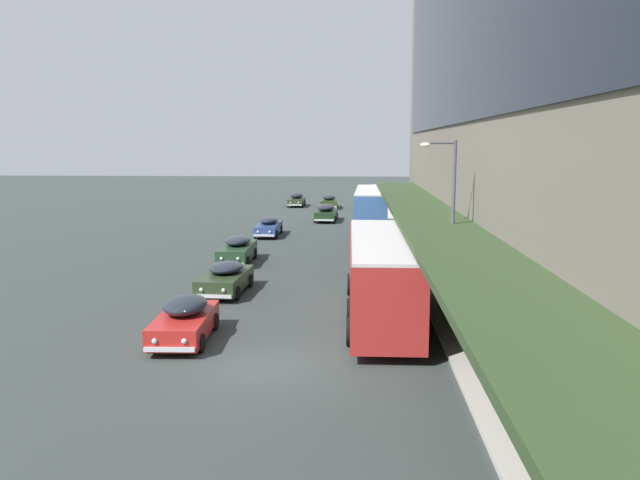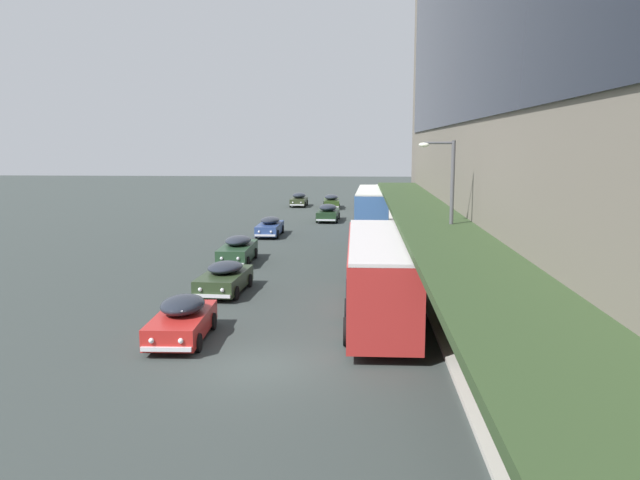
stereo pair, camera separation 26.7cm
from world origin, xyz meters
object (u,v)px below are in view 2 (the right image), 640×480
object	(u,v)px
sedan_oncoming_front	(331,201)
sedan_trailing_near	(225,277)
sedan_lead_mid	(328,213)
pedestrian_at_kerb	(452,277)
sedan_lead_near	(238,250)
transit_bus_kerbside_rear	(379,272)
street_lamp	(447,212)
fire_hydrant	(424,265)
sedan_oncoming_rear	(270,226)
sedan_second_mid	(299,200)
sedan_far_back	(182,319)
transit_bus_kerbside_front	(372,207)

from	to	relation	value
sedan_oncoming_front	sedan_trailing_near	xyz separation A→B (m)	(-3.24, -40.11, -0.03)
sedan_lead_mid	sedan_trailing_near	distance (m)	28.48
pedestrian_at_kerb	sedan_lead_near	bearing A→B (deg)	141.59
transit_bus_kerbside_rear	street_lamp	xyz separation A→B (m)	(2.83, 1.42, 2.30)
street_lamp	fire_hydrant	distance (m)	8.43
sedan_oncoming_rear	sedan_oncoming_front	distance (m)	21.72
sedan_oncoming_rear	sedan_lead_near	size ratio (longest dim) A/B	0.98
sedan_second_mid	pedestrian_at_kerb	bearing A→B (deg)	-75.79
sedan_oncoming_front	fire_hydrant	xyz separation A→B (m)	(6.63, -35.09, -0.26)
fire_hydrant	sedan_far_back	bearing A→B (deg)	-128.79
sedan_lead_mid	sedan_lead_near	world-z (taller)	sedan_lead_mid
sedan_second_mid	sedan_lead_mid	xyz separation A→B (m)	(4.01, -13.67, 0.02)
sedan_lead_near	pedestrian_at_kerb	distance (m)	14.40
sedan_trailing_near	street_lamp	size ratio (longest dim) A/B	0.66
sedan_second_mid	sedan_oncoming_front	size ratio (longest dim) A/B	0.88
sedan_oncoming_front	fire_hydrant	bearing A→B (deg)	-79.30
sedan_second_mid	sedan_lead_near	bearing A→B (deg)	-90.53
sedan_second_mid	sedan_lead_mid	distance (m)	14.24
sedan_far_back	fire_hydrant	bearing A→B (deg)	51.21
transit_bus_kerbside_rear	street_lamp	bearing A→B (deg)	26.64
transit_bus_kerbside_front	street_lamp	bearing A→B (deg)	-83.82
sedan_lead_mid	sedan_lead_near	bearing A→B (deg)	-101.80
transit_bus_kerbside_rear	fire_hydrant	bearing A→B (deg)	73.09
sedan_oncoming_rear	street_lamp	size ratio (longest dim) A/B	0.70
transit_bus_kerbside_front	sedan_lead_mid	bearing A→B (deg)	119.81
transit_bus_kerbside_front	fire_hydrant	size ratio (longest dim) A/B	16.57
sedan_trailing_near	fire_hydrant	bearing A→B (deg)	26.92
sedan_oncoming_front	sedan_trailing_near	bearing A→B (deg)	-94.62
sedan_second_mid	sedan_far_back	distance (m)	49.17
sedan_far_back	pedestrian_at_kerb	distance (m)	11.95
sedan_second_mid	sedan_far_back	bearing A→B (deg)	-89.35
fire_hydrant	sedan_oncoming_front	bearing A→B (deg)	100.70
sedan_oncoming_front	street_lamp	distance (m)	43.32
sedan_trailing_near	fire_hydrant	xyz separation A→B (m)	(9.87, 5.01, -0.23)
sedan_lead_near	sedan_lead_mid	bearing A→B (deg)	78.20
sedan_second_mid	street_lamp	bearing A→B (deg)	-76.71
sedan_lead_near	transit_bus_kerbside_front	bearing A→B (deg)	59.40
transit_bus_kerbside_rear	sedan_trailing_near	world-z (taller)	transit_bus_kerbside_rear
transit_bus_kerbside_front	pedestrian_at_kerb	world-z (taller)	transit_bus_kerbside_front
sedan_oncoming_rear	sedan_oncoming_front	bearing A→B (deg)	80.00
sedan_oncoming_rear	transit_bus_kerbside_rear	bearing A→B (deg)	-71.32
sedan_lead_mid	street_lamp	xyz separation A→B (m)	(6.50, -30.82, 3.42)
transit_bus_kerbside_rear	sedan_trailing_near	size ratio (longest dim) A/B	2.50
pedestrian_at_kerb	sedan_second_mid	bearing A→B (deg)	104.21
sedan_trailing_near	sedan_second_mid	bearing A→B (deg)	90.73
transit_bus_kerbside_rear	sedan_oncoming_rear	bearing A→B (deg)	108.68
sedan_second_mid	sedan_oncoming_front	bearing A→B (deg)	-25.85
transit_bus_kerbside_rear	sedan_lead_mid	xyz separation A→B (m)	(-3.67, 32.24, -1.11)
fire_hydrant	sedan_second_mid	bearing A→B (deg)	105.74
fire_hydrant	sedan_lead_near	bearing A→B (deg)	166.61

